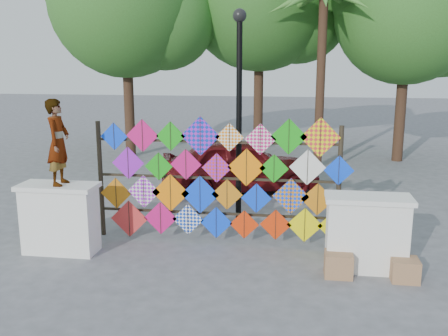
{
  "coord_description": "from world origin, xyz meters",
  "views": [
    {
      "loc": [
        1.5,
        -8.31,
        3.46
      ],
      "look_at": [
        0.19,
        0.6,
        1.5
      ],
      "focal_mm": 40.0,
      "sensor_mm": 36.0,
      "label": 1
    }
  ],
  "objects_px": {
    "kite_rack": "(219,181)",
    "vendor_woman": "(58,142)",
    "lamppost": "(239,98)",
    "sedan": "(240,165)"
  },
  "relations": [
    {
      "from": "lamppost",
      "to": "sedan",
      "type": "bearing_deg",
      "value": 95.73
    },
    {
      "from": "sedan",
      "to": "lamppost",
      "type": "bearing_deg",
      "value": 169.87
    },
    {
      "from": "sedan",
      "to": "lamppost",
      "type": "distance_m",
      "value": 3.29
    },
    {
      "from": "kite_rack",
      "to": "vendor_woman",
      "type": "distance_m",
      "value": 2.98
    },
    {
      "from": "kite_rack",
      "to": "sedan",
      "type": "relative_size",
      "value": 1.17
    },
    {
      "from": "sedan",
      "to": "kite_rack",
      "type": "bearing_deg",
      "value": 164.71
    },
    {
      "from": "vendor_woman",
      "to": "sedan",
      "type": "relative_size",
      "value": 0.36
    },
    {
      "from": "kite_rack",
      "to": "lamppost",
      "type": "height_order",
      "value": "lamppost"
    },
    {
      "from": "kite_rack",
      "to": "sedan",
      "type": "distance_m",
      "value": 3.92
    },
    {
      "from": "lamppost",
      "to": "vendor_woman",
      "type": "bearing_deg",
      "value": -143.11
    }
  ]
}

